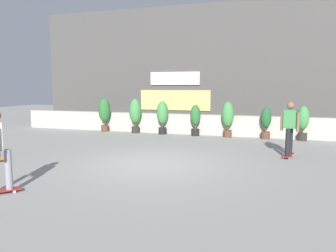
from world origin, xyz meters
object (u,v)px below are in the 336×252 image
at_px(potted_plant_1, 135,113).
at_px(potted_plant_6, 303,121).
at_px(skater_foreground, 290,127).
at_px(potted_plant_3, 195,118).
at_px(potted_plant_5, 266,121).
at_px(potted_plant_2, 162,115).
at_px(potted_plant_0, 104,112).
at_px(potted_plant_4, 228,117).

distance_m(potted_plant_1, potted_plant_6, 7.25).
bearing_deg(skater_foreground, potted_plant_3, 137.30).
bearing_deg(potted_plant_1, potted_plant_5, 0.00).
bearing_deg(potted_plant_6, potted_plant_3, 180.00).
xyz_separation_m(potted_plant_1, potted_plant_5, (5.83, 0.00, -0.20)).
height_order(potted_plant_1, skater_foreground, skater_foreground).
bearing_deg(potted_plant_2, potted_plant_0, 180.00).
bearing_deg(potted_plant_6, potted_plant_4, -180.00).
height_order(potted_plant_1, potted_plant_6, potted_plant_1).
bearing_deg(potted_plant_1, potted_plant_3, 0.00).
distance_m(potted_plant_0, skater_foreground, 8.86).
relative_size(potted_plant_2, potted_plant_3, 1.10).
bearing_deg(potted_plant_5, skater_foreground, -77.89).
distance_m(potted_plant_0, potted_plant_6, 8.85).
height_order(potted_plant_5, skater_foreground, skater_foreground).
bearing_deg(potted_plant_4, potted_plant_5, 0.00).
relative_size(potted_plant_2, skater_foreground, 0.89).
bearing_deg(potted_plant_0, skater_foreground, -22.72).
bearing_deg(potted_plant_2, potted_plant_5, 0.00).
relative_size(potted_plant_1, potted_plant_3, 1.17).
height_order(potted_plant_3, potted_plant_6, potted_plant_6).
relative_size(potted_plant_0, potted_plant_5, 1.22).
bearing_deg(potted_plant_6, potted_plant_1, -180.00).
distance_m(potted_plant_4, skater_foreground, 4.12).
distance_m(potted_plant_0, potted_plant_1, 1.60).
height_order(potted_plant_3, potted_plant_5, potted_plant_3).
height_order(potted_plant_1, potted_plant_2, potted_plant_1).
distance_m(potted_plant_2, potted_plant_3, 1.53).
xyz_separation_m(potted_plant_1, potted_plant_4, (4.27, 0.00, -0.05)).
height_order(potted_plant_0, potted_plant_2, potted_plant_0).
relative_size(potted_plant_0, potted_plant_1, 1.01).
height_order(potted_plant_4, potted_plant_5, potted_plant_4).
distance_m(potted_plant_2, potted_plant_6, 5.91).
bearing_deg(potted_plant_6, skater_foreground, -101.24).
distance_m(potted_plant_5, skater_foreground, 3.50).
xyz_separation_m(potted_plant_1, skater_foreground, (6.57, -3.42, 0.00)).
bearing_deg(potted_plant_4, potted_plant_3, 180.00).
relative_size(potted_plant_0, potted_plant_3, 1.18).
height_order(potted_plant_1, potted_plant_3, potted_plant_1).
xyz_separation_m(potted_plant_2, potted_plant_5, (4.50, 0.00, -0.14)).
height_order(potted_plant_1, potted_plant_5, potted_plant_1).
distance_m(potted_plant_2, skater_foreground, 6.25).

